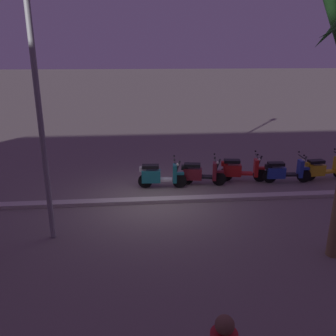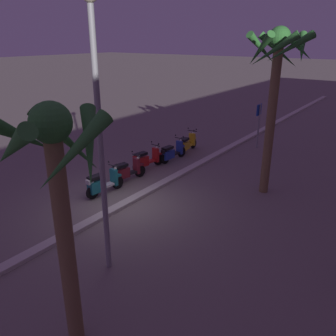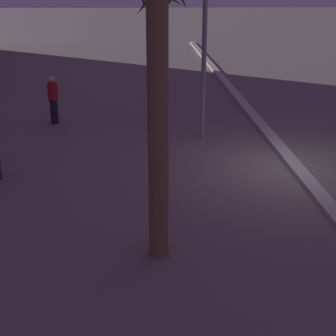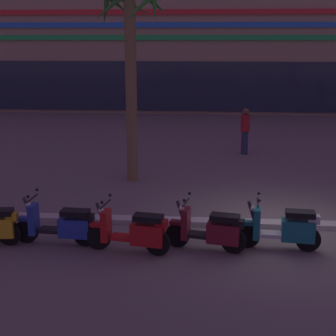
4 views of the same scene
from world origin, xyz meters
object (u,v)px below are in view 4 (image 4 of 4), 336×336
scooter_blue_tail_end (62,225)px  palm_tree_by_mall_entrance (130,28)px  scooter_maroon_gap_after_mid (211,230)px  scooter_teal_lead_nearest (285,229)px  pedestrian_window_shopping (245,130)px  scooter_red_second_in_line (134,232)px

scooter_blue_tail_end → palm_tree_by_mall_entrance: palm_tree_by_mall_entrance is taller
scooter_maroon_gap_after_mid → scooter_teal_lead_nearest: (1.54, 0.17, 0.02)m
pedestrian_window_shopping → palm_tree_by_mall_entrance: bearing=-134.4°
scooter_teal_lead_nearest → palm_tree_by_mall_entrance: bearing=128.6°
scooter_blue_tail_end → scooter_maroon_gap_after_mid: (3.21, -0.07, 0.01)m
scooter_red_second_in_line → scooter_maroon_gap_after_mid: 1.61m
scooter_teal_lead_nearest → scooter_red_second_in_line: bearing=-172.6°
scooter_red_second_in_line → scooter_teal_lead_nearest: size_ratio=1.02×
scooter_blue_tail_end → scooter_maroon_gap_after_mid: 3.21m
scooter_blue_tail_end → palm_tree_by_mall_entrance: bearing=81.0°
scooter_teal_lead_nearest → palm_tree_by_mall_entrance: (-3.96, 4.96, 4.15)m
scooter_red_second_in_line → scooter_teal_lead_nearest: (3.13, 0.41, 0.01)m
scooter_blue_tail_end → scooter_teal_lead_nearest: (4.76, 0.10, 0.02)m
scooter_blue_tail_end → scooter_maroon_gap_after_mid: bearing=-1.2°
scooter_blue_tail_end → palm_tree_by_mall_entrance: (0.80, 5.06, 4.17)m
scooter_blue_tail_end → scooter_red_second_in_line: same height
scooter_maroon_gap_after_mid → pedestrian_window_shopping: (1.33, 8.94, 0.49)m
scooter_teal_lead_nearest → palm_tree_by_mall_entrance: palm_tree_by_mall_entrance is taller
scooter_blue_tail_end → scooter_teal_lead_nearest: size_ratio=1.04×
scooter_red_second_in_line → pedestrian_window_shopping: size_ratio=1.03×
scooter_blue_tail_end → scooter_teal_lead_nearest: 4.76m
scooter_red_second_in_line → palm_tree_by_mall_entrance: (-0.82, 5.36, 4.15)m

